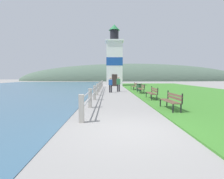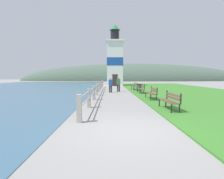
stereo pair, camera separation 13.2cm
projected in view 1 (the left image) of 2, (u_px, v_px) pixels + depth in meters
ground_plane at (129, 131)px, 5.55m from camera, size 160.00×160.00×0.00m
grass_verge at (186, 92)px, 18.79m from camera, size 12.00×39.40×0.06m
seawall_railing at (98, 88)px, 17.10m from camera, size 0.18×21.51×1.05m
park_bench_near at (172, 100)px, 8.74m from camera, size 0.54×1.77×0.94m
park_bench_midway at (152, 92)px, 12.74m from camera, size 0.51×1.88×0.94m
park_bench_far at (141, 88)px, 17.19m from camera, size 0.55×1.95×0.94m
park_bench_by_lighthouse at (134, 86)px, 21.21m from camera, size 0.53×1.71×0.94m
lighthouse at (114, 60)px, 30.64m from camera, size 3.13×3.13×10.61m
person_strolling at (111, 84)px, 18.12m from camera, size 0.40×0.23×1.58m
person_by_railing at (118, 84)px, 19.09m from camera, size 0.41×0.23×1.64m
trash_bin at (139, 88)px, 19.30m from camera, size 0.54×0.54×0.84m
distant_hillside at (133, 81)px, 61.79m from camera, size 80.00×16.00×12.00m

